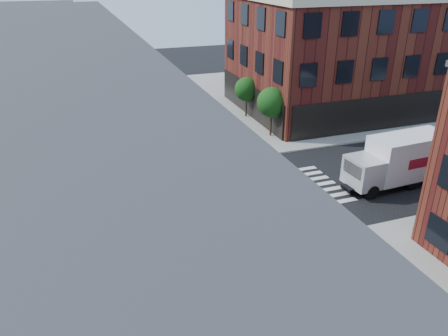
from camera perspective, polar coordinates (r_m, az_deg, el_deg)
ground at (r=29.61m, az=1.04°, el=-4.15°), size 120.00×120.00×0.00m
sidewalk_ne at (r=56.18m, az=13.94°, el=9.47°), size 30.00×30.00×0.15m
building_ne at (r=50.64m, az=17.24°, el=14.35°), size 25.00×16.00×12.00m
tree_near at (r=39.66m, az=6.36°, el=8.35°), size 2.69×2.69×4.49m
tree_far at (r=45.01m, az=3.04°, el=10.09°), size 2.43×2.43×4.07m
signal_pole at (r=21.13m, az=-9.86°, el=-8.59°), size 1.29×1.24×4.60m
box_truck at (r=33.26m, az=21.98°, el=0.96°), size 8.17×2.87×3.64m
traffic_cone at (r=24.15m, az=-0.01°, el=-10.66°), size 0.40×0.40×0.70m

